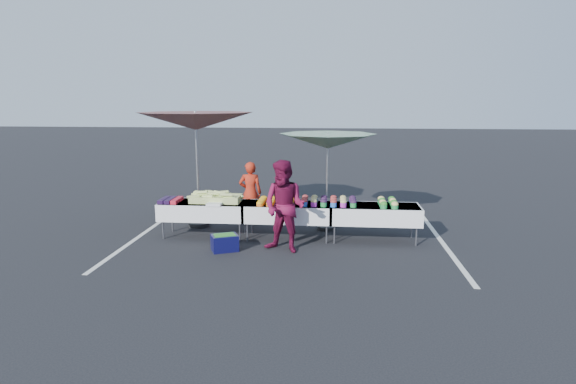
# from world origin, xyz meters

# --- Properties ---
(ground) EXTENTS (80.00, 80.00, 0.00)m
(ground) POSITION_xyz_m (0.00, 0.00, 0.00)
(ground) COLOR black
(stripe_left) EXTENTS (0.10, 5.00, 0.00)m
(stripe_left) POSITION_xyz_m (-3.20, 0.00, 0.00)
(stripe_left) COLOR silver
(stripe_left) RESTS_ON ground
(stripe_right) EXTENTS (0.10, 5.00, 0.00)m
(stripe_right) POSITION_xyz_m (3.20, 0.00, 0.00)
(stripe_right) COLOR silver
(stripe_right) RESTS_ON ground
(table_left) EXTENTS (1.86, 0.81, 0.75)m
(table_left) POSITION_xyz_m (-1.80, 0.00, 0.58)
(table_left) COLOR white
(table_left) RESTS_ON ground
(table_center) EXTENTS (1.86, 0.81, 0.75)m
(table_center) POSITION_xyz_m (0.00, 0.00, 0.58)
(table_center) COLOR white
(table_center) RESTS_ON ground
(table_right) EXTENTS (1.86, 0.81, 0.75)m
(table_right) POSITION_xyz_m (1.80, 0.00, 0.58)
(table_right) COLOR white
(table_right) RESTS_ON ground
(berry_punnets) EXTENTS (0.40, 0.54, 0.08)m
(berry_punnets) POSITION_xyz_m (-2.51, -0.06, 0.79)
(berry_punnets) COLOR black
(berry_punnets) RESTS_ON table_left
(corn_pile) EXTENTS (1.16, 0.57, 0.26)m
(corn_pile) POSITION_xyz_m (-1.56, 0.04, 0.84)
(corn_pile) COLOR #A3C162
(corn_pile) RESTS_ON table_left
(plastic_bags) EXTENTS (0.30, 0.25, 0.05)m
(plastic_bags) POSITION_xyz_m (-1.50, -0.30, 0.78)
(plastic_bags) COLOR white
(plastic_bags) RESTS_ON table_left
(carrot_bowls) EXTENTS (0.75, 0.69, 0.11)m
(carrot_bowls) POSITION_xyz_m (-0.25, -0.01, 0.80)
(carrot_bowls) COLOR orange
(carrot_bowls) RESTS_ON table_center
(potato_cups) EXTENTS (1.14, 0.58, 0.16)m
(potato_cups) POSITION_xyz_m (0.85, 0.00, 0.83)
(potato_cups) COLOR blue
(potato_cups) RESTS_ON table_right
(bean_baskets) EXTENTS (0.36, 0.68, 0.15)m
(bean_baskets) POSITION_xyz_m (2.06, -0.01, 0.82)
(bean_baskets) COLOR #21853C
(bean_baskets) RESTS_ON table_right
(vendor) EXTENTS (0.57, 0.40, 1.47)m
(vendor) POSITION_xyz_m (-1.01, 1.19, 0.74)
(vendor) COLOR #B22614
(vendor) RESTS_ON ground
(customer) EXTENTS (1.05, 0.94, 1.78)m
(customer) POSITION_xyz_m (0.02, -0.89, 0.89)
(customer) COLOR maroon
(customer) RESTS_ON ground
(umbrella_left) EXTENTS (3.14, 3.14, 2.65)m
(umbrella_left) POSITION_xyz_m (-2.15, 0.80, 2.40)
(umbrella_left) COLOR black
(umbrella_left) RESTS_ON ground
(umbrella_right) EXTENTS (2.15, 2.15, 2.19)m
(umbrella_right) POSITION_xyz_m (0.80, 0.80, 1.98)
(umbrella_right) COLOR black
(umbrella_right) RESTS_ON ground
(storage_bin) EXTENTS (0.60, 0.53, 0.32)m
(storage_bin) POSITION_xyz_m (-1.15, -0.97, 0.17)
(storage_bin) COLOR #0B0B37
(storage_bin) RESTS_ON ground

